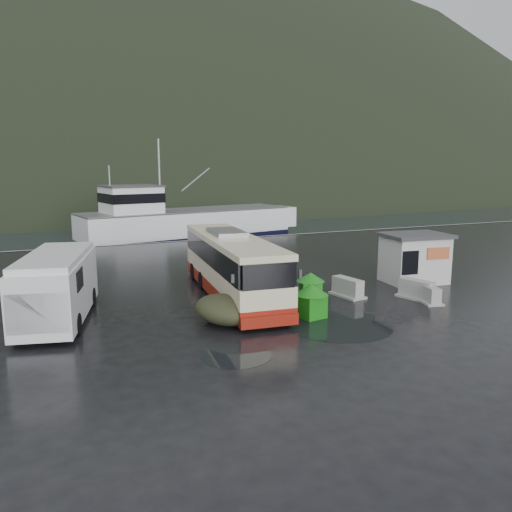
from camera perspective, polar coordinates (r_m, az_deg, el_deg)
name	(u,v)px	position (r m, az deg, el deg)	size (l,w,h in m)	color
ground	(244,307)	(21.98, -1.42, -5.89)	(160.00, 160.00, 0.00)	black
harbor_water	(76,191)	(129.99, -19.91, 7.00)	(300.00, 180.00, 0.02)	black
quay_edge	(151,243)	(40.83, -11.92, 1.45)	(160.00, 0.60, 1.50)	#999993
headland	(78,178)	(270.26, -19.67, 8.42)	(780.00, 540.00, 570.00)	black
coach_bus	(232,296)	(23.87, -2.77, -4.59)	(2.78, 10.93, 3.09)	beige
white_van	(60,321)	(21.66, -21.52, -6.88)	(2.27, 6.60, 2.76)	silver
waste_bin_left	(311,317)	(20.71, 6.28, -6.98)	(1.00, 1.00, 1.40)	#187B15
waste_bin_right	(310,300)	(23.27, 6.21, -5.03)	(0.94, 0.94, 1.30)	#187B15
dome_tent	(225,323)	(19.90, -3.58, -7.66)	(2.04, 2.86, 1.12)	#2F311D
ticket_kiosk	(413,282)	(27.96, 17.49, -2.85)	(3.34, 2.53, 2.61)	beige
jersey_barrier_a	(416,299)	(24.58, 17.83, -4.65)	(0.89, 1.77, 0.89)	#999993
jersey_barrier_b	(347,296)	(24.18, 10.39, -4.55)	(0.88, 1.77, 0.88)	#999993
jersey_barrier_c	(428,302)	(24.11, 19.09, -5.01)	(0.77, 1.54, 0.77)	#999993
fishing_trawler	(188,228)	(49.89, -7.77, 3.16)	(24.78, 5.44, 9.91)	silver
puddles	(299,309)	(21.79, 4.91, -6.06)	(8.83, 13.24, 0.01)	black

